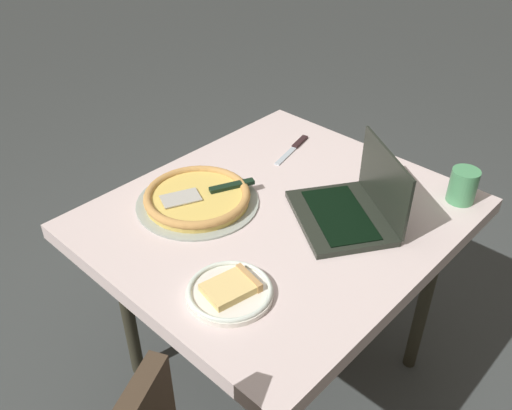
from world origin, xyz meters
name	(u,v)px	position (x,y,z in m)	size (l,w,h in m)	color
ground_plane	(275,366)	(0.00, 0.00, 0.00)	(12.00, 12.00, 0.00)	#3E4241
dining_table	(279,228)	(0.00, 0.00, 0.65)	(1.04, 0.91, 0.71)	beige
laptop	(353,206)	(-0.12, 0.17, 0.75)	(0.38, 0.39, 0.21)	#232820
pizza_plate	(230,291)	(0.34, 0.14, 0.73)	(0.21, 0.21, 0.04)	white
pizza_tray	(197,198)	(0.14, -0.21, 0.73)	(0.37, 0.37, 0.04)	#9DA79B
table_knife	(295,147)	(-0.32, -0.21, 0.72)	(0.22, 0.07, 0.01)	#B1BEC7
drink_cup	(463,185)	(-0.42, 0.36, 0.77)	(0.08, 0.08, 0.11)	#4E9962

